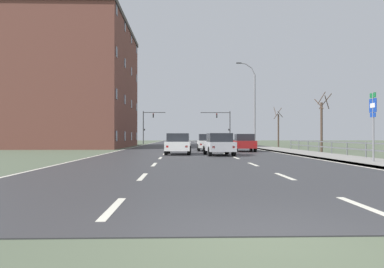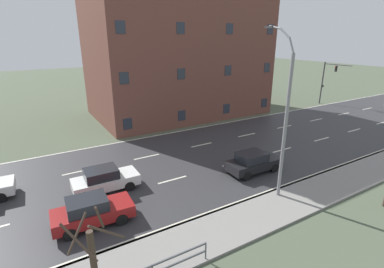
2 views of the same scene
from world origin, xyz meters
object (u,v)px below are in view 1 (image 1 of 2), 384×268
Objects in this scene: car_far_left at (207,142)px; car_near_left at (219,144)px; traffic_signal_left at (147,123)px; brick_building at (79,86)px; car_mid_centre at (178,144)px; street_lamp_midground at (253,106)px; car_distant at (244,143)px; traffic_signal_right at (224,122)px; highway_sign at (373,118)px; car_near_right at (225,141)px.

car_far_left and car_near_left have the same top height.
traffic_signal_left reaches higher than car_far_left.
traffic_signal_left is 21.82m from brick_building.
car_mid_centre is 3.21m from car_near_left.
car_mid_centre is at bearing -118.43° from street_lamp_midground.
brick_building is (-21.54, 4.66, 2.92)m from street_lamp_midground.
brick_building is at bearing -108.65° from traffic_signal_left.
car_far_left is at bearing -41.56° from brick_building.
car_near_left is at bearing -78.31° from traffic_signal_left.
car_distant is at bearing -24.40° from car_far_left.
car_distant is at bearing -93.80° from traffic_signal_right.
car_mid_centre is at bearing -58.36° from brick_building.
traffic_signal_left is at bearing 120.43° from street_lamp_midground.
traffic_signal_right is 0.29× the size of brick_building.
street_lamp_midground reaches higher than traffic_signal_left.
car_near_right is (-4.16, 26.68, -1.45)m from highway_sign.
car_near_right is at bearing 75.26° from car_far_left.
car_distant is (-2.33, -35.04, -3.16)m from traffic_signal_right.
street_lamp_midground reaches higher than traffic_signal_right.
car_near_right is 19.97m from brick_building.
brick_building reaches higher than street_lamp_midground.
car_mid_centre is (-8.15, -40.60, -3.16)m from traffic_signal_right.
brick_building is (-6.86, -20.32, 3.99)m from traffic_signal_left.
street_lamp_midground is at bearing 77.44° from car_distant.
car_far_left is at bearing 112.79° from highway_sign.
car_far_left is (-6.08, -9.04, -4.15)m from street_lamp_midground.
car_distant is at bearing -39.25° from brick_building.
traffic_signal_right is 29.11m from brick_building.
car_distant is (5.82, 5.56, 0.00)m from car_mid_centre.
traffic_signal_right is (-0.58, 24.48, -0.99)m from street_lamp_midground.
traffic_signal_right is 1.43× the size of car_distant.
car_near_right is (-2.65, -23.53, -3.16)m from traffic_signal_right.
car_near_left is at bearing -108.45° from street_lamp_midground.
brick_building is at bearing 126.47° from highway_sign.
car_near_left is 7.62m from car_distant.
traffic_signal_left is at bearing 116.89° from car_near_right.
traffic_signal_right is at bearing 91.72° from highway_sign.
brick_building is at bearing 167.80° from street_lamp_midground.
brick_building is (-18.30, 3.71, 7.07)m from car_near_right.
street_lamp_midground reaches higher than car_near_left.
car_near_left is (-5.87, -17.59, -4.15)m from street_lamp_midground.
car_mid_centre is 0.99× the size of car_near_left.
traffic_signal_right is 0.99× the size of traffic_signal_left.
traffic_signal_right is (-1.51, 50.21, 1.71)m from highway_sign.
traffic_signal_right is at bearing -2.04° from traffic_signal_left.
car_mid_centre and car_distant have the same top height.
car_distant is at bearing -71.68° from traffic_signal_left.
traffic_signal_right reaches higher than car_near_right.
street_lamp_midground reaches higher than highway_sign.
car_mid_centre is at bearing -133.50° from car_distant.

